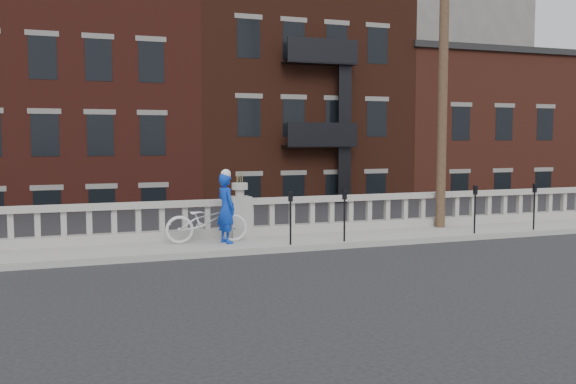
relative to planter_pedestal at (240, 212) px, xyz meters
name	(u,v)px	position (x,y,z in m)	size (l,w,h in m)	color
ground	(290,269)	(0.00, -3.95, -0.83)	(120.00, 120.00, 0.00)	black
sidewalk	(250,244)	(0.00, -0.95, -0.76)	(32.00, 2.20, 0.15)	#9B9890
balustrade	(240,218)	(0.00, 0.00, -0.19)	(28.00, 0.34, 1.03)	#9B9890
planter_pedestal	(240,212)	(0.00, 0.00, 0.00)	(0.55, 0.55, 1.76)	#9B9890
lower_level	(154,142)	(0.56, 19.09, 1.80)	(80.00, 44.00, 20.80)	#605E59
utility_pole	(443,57)	(6.20, -0.35, 4.41)	(1.60, 0.28, 10.00)	#422D1E
parking_meter_a	(291,211)	(0.81, -1.80, 0.17)	(0.10, 0.09, 1.36)	black
parking_meter_b	(344,209)	(2.31, -1.80, 0.17)	(0.10, 0.09, 1.36)	black
parking_meter_c	(475,204)	(6.37, -1.80, 0.17)	(0.10, 0.09, 1.36)	black
parking_meter_d	(534,201)	(8.45, -1.80, 0.17)	(0.10, 0.09, 1.36)	black
bicycle	(207,221)	(-1.09, -0.71, -0.13)	(0.74, 2.11, 1.11)	silver
cyclist	(226,208)	(-0.65, -0.98, 0.22)	(0.65, 0.43, 1.79)	#0B32AD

